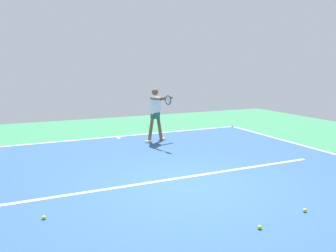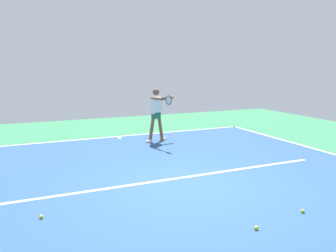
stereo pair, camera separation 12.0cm
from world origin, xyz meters
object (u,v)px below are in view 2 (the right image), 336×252
at_px(tennis_ball_by_baseline, 256,228).
at_px(tennis_player, 157,111).
at_px(tennis_ball_far_corner, 41,217).
at_px(tennis_ball_near_player, 303,211).

bearing_deg(tennis_ball_by_baseline, tennis_player, -98.03).
relative_size(tennis_ball_far_corner, tennis_ball_near_player, 1.00).
bearing_deg(tennis_ball_near_player, tennis_ball_by_baseline, 8.66).
relative_size(tennis_player, tennis_ball_by_baseline, 27.05).
bearing_deg(tennis_player, tennis_ball_by_baseline, 67.96).
relative_size(tennis_player, tennis_ball_near_player, 27.05).
bearing_deg(tennis_player, tennis_ball_far_corner, 35.77).
distance_m(tennis_ball_far_corner, tennis_ball_near_player, 4.41).
relative_size(tennis_ball_by_baseline, tennis_ball_near_player, 1.00).
height_order(tennis_player, tennis_ball_far_corner, tennis_player).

